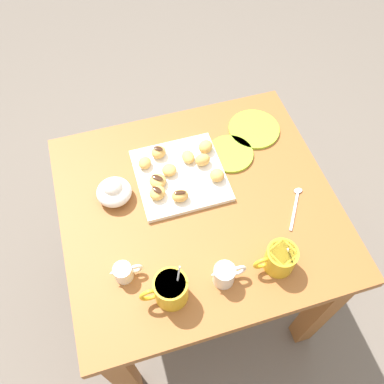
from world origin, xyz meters
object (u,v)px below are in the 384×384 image
chocolate_sauce_pitcher (124,272)px  beignet_8 (217,175)px  dining_table (198,226)px  pastry_plate_square (180,175)px  beignet_6 (180,196)px  beignet_4 (169,170)px  coffee_mug_mustard_left (280,258)px  beignet_3 (145,163)px  ice_cream_bowl (114,191)px  saucer_lime_left (230,154)px  cream_pitcher_white (225,274)px  beignet_2 (159,152)px  beignet_5 (157,193)px  beignet_9 (203,160)px  beignet_7 (188,157)px  beignet_0 (158,181)px  coffee_mug_mustard_right (170,289)px  beignet_1 (206,146)px  saucer_lime_right (254,129)px

chocolate_sauce_pitcher → beignet_8: (-0.35, -0.23, 0.00)m
dining_table → pastry_plate_square: size_ratio=3.04×
beignet_6 → beignet_4: bearing=-86.6°
coffee_mug_mustard_left → beignet_3: (0.28, -0.44, -0.01)m
pastry_plate_square → ice_cream_bowl: 0.22m
saucer_lime_left → beignet_4: (0.22, 0.02, 0.03)m
cream_pitcher_white → beignet_2: (0.07, -0.47, -0.01)m
pastry_plate_square → beignet_5: 0.11m
beignet_5 → beignet_9: size_ratio=1.06×
dining_table → beignet_7: 0.25m
cream_pitcher_white → beignet_0: size_ratio=1.91×
coffee_mug_mustard_right → beignet_5: bearing=-97.8°
coffee_mug_mustard_left → coffee_mug_mustard_right: size_ratio=0.90×
saucer_lime_left → dining_table: bearing=44.0°
beignet_3 → beignet_7: beignet_3 is taller
coffee_mug_mustard_left → ice_cream_bowl: (0.40, -0.36, -0.01)m
beignet_6 → beignet_8: size_ratio=1.10×
beignet_6 → beignet_9: bearing=-134.0°
coffee_mug_mustard_left → saucer_lime_left: coffee_mug_mustard_left is taller
dining_table → pastry_plate_square: pastry_plate_square is taller
coffee_mug_mustard_left → beignet_0: (0.26, -0.36, -0.02)m
chocolate_sauce_pitcher → beignet_6: 0.29m
coffee_mug_mustard_left → chocolate_sauce_pitcher: (0.43, -0.09, -0.02)m
chocolate_sauce_pitcher → beignet_1: bearing=-134.7°
pastry_plate_square → beignet_0: 0.08m
dining_table → beignet_2: (0.07, -0.21, 0.19)m
pastry_plate_square → saucer_lime_right: 0.33m
dining_table → beignet_9: bearing=-112.3°
ice_cream_bowl → saucer_lime_right: ice_cream_bowl is taller
beignet_1 → saucer_lime_right: bearing=-166.0°
chocolate_sauce_pitcher → beignet_2: 0.43m
beignet_3 → chocolate_sauce_pitcher: bearing=68.0°
cream_pitcher_white → ice_cream_bowl: (0.24, -0.36, -0.00)m
cream_pitcher_white → beignet_1: size_ratio=2.07×
beignet_8 → cream_pitcher_white: bearing=75.0°
beignet_7 → beignet_3: bearing=-6.3°
saucer_lime_right → beignet_0: beignet_0 is taller
pastry_plate_square → cream_pitcher_white: 0.38m
dining_table → beignet_4: size_ratio=17.93×
chocolate_sauce_pitcher → saucer_lime_right: 0.68m
beignet_1 → beignet_2: bearing=-8.2°
beignet_2 → beignet_5: bearing=74.5°
coffee_mug_mustard_right → saucer_lime_right: coffee_mug_mustard_right is taller
coffee_mug_mustard_left → beignet_5: (0.27, -0.32, -0.01)m
ice_cream_bowl → beignet_5: size_ratio=2.07×
dining_table → beignet_8: 0.21m
beignet_0 → cream_pitcher_white: bearing=105.5°
cream_pitcher_white → saucer_lime_left: size_ratio=0.66×
ice_cream_bowl → beignet_4: size_ratio=2.30×
dining_table → beignet_3: beignet_3 is taller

